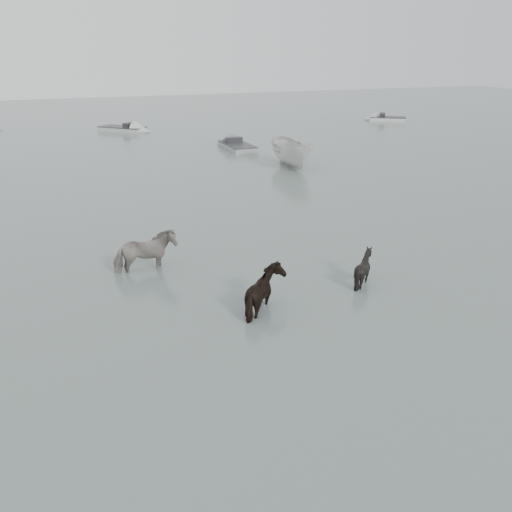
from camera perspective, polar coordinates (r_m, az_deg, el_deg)
name	(u,v)px	position (r m, az deg, el deg)	size (l,w,h in m)	color
ground	(261,296)	(16.75, 0.48, -3.98)	(140.00, 140.00, 0.00)	#51615B
pony_pinto	(144,246)	(18.60, -11.09, 0.95)	(0.91, 1.99, 1.68)	black
pony_dark	(267,284)	(15.55, 1.07, -2.78)	(1.57, 1.34, 1.58)	black
pony_black	(364,264)	(17.67, 10.72, -0.82)	(1.01, 1.13, 1.25)	black
boat_small	(292,152)	(34.63, 3.63, 10.38)	(1.77, 4.70, 1.82)	silver
skiff_port	(237,144)	(40.65, -1.88, 11.14)	(5.53, 1.60, 0.75)	gray
skiff_mid	(122,127)	(50.66, -13.22, 12.47)	(5.60, 1.60, 0.75)	#ADB0AD
skiff_star	(388,117)	(57.69, 13.08, 13.40)	(4.59, 1.60, 0.75)	silver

